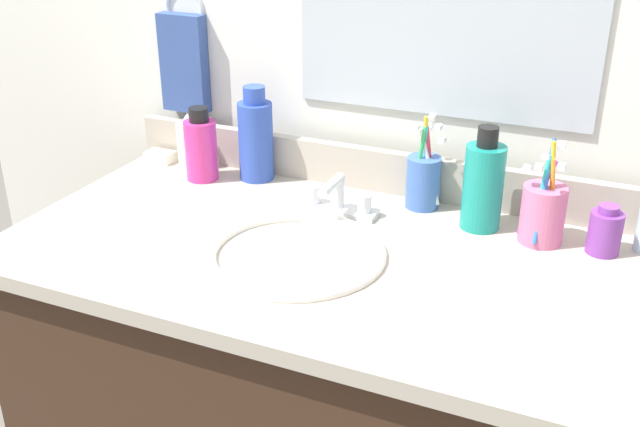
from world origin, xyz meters
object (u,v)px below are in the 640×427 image
Objects in this scene: bottle_shampoo_blue at (256,138)px; cup_blue_plastic at (424,179)px; bottle_cream_purple at (605,231)px; soap_bar at (160,157)px; cup_pink at (543,212)px; faucet at (337,201)px; hand_towel at (184,63)px; bottle_mouthwash_teal at (483,185)px; bottle_soap_pink at (201,148)px; bottle_lotion_white at (189,143)px.

bottle_shampoo_blue is 0.38m from cup_blue_plastic.
soap_bar is at bearing 176.54° from bottle_cream_purple.
soap_bar is (-0.87, 0.06, -0.05)m from cup_pink.
cup_blue_plastic reaches higher than soap_bar.
cup_blue_plastic is 0.25m from cup_pink.
faucet is 0.39m from cup_pink.
hand_towel is 0.51m from faucet.
bottle_mouthwash_teal is 0.61m from bottle_soap_pink.
faucet is 0.35m from bottle_soap_pink.
bottle_soap_pink reaches higher than bottle_lotion_white.
bottle_cream_purple is at bearing -0.74° from bottle_soap_pink.
bottle_lotion_white is 0.66× the size of cup_blue_plastic.
bottle_lotion_white reaches higher than faucet.
faucet is at bearing -168.53° from bottle_mouthwash_teal.
bottle_cream_purple is (0.50, 0.04, 0.01)m from faucet.
hand_towel reaches higher than bottle_cream_purple.
bottle_lotion_white is (-0.90, 0.06, 0.01)m from bottle_cream_purple.
bottle_cream_purple is 0.47× the size of cup_pink.
bottle_cream_purple is at bearing -10.01° from cup_blue_plastic.
cup_pink is at bearing -5.68° from bottle_shampoo_blue.
faucet is 0.99× the size of bottle_soap_pink.
faucet is at bearing -14.05° from bottle_lotion_white.
bottle_shampoo_blue is at bearing -17.16° from hand_towel.
soap_bar is at bearing -179.77° from cup_blue_plastic.
soap_bar is at bearing 176.08° from cup_pink.
bottle_shampoo_blue reaches higher than bottle_lotion_white.
bottle_cream_purple is 0.98m from soap_bar.
bottle_cream_purple reaches higher than soap_bar.
bottle_shampoo_blue is 0.73m from bottle_cream_purple.
bottle_soap_pink is at bearing -179.57° from bottle_mouthwash_teal.
hand_towel is at bearing 171.29° from cup_pink.
hand_towel is 0.62m from cup_blue_plastic.
bottle_cream_purple is at bearing -3.46° from soap_bar.
faucet is at bearing -11.50° from soap_bar.
hand_towel is at bearing 132.29° from bottle_soap_pink.
bottle_cream_purple is at bearing -3.93° from bottle_lotion_white.
soap_bar is (-0.98, 0.06, -0.03)m from bottle_cream_purple.
hand_towel is at bearing 173.70° from cup_blue_plastic.
cup_pink is at bearing -179.80° from bottle_cream_purple.
cup_blue_plastic reaches higher than bottle_cream_purple.
bottle_soap_pink is (-0.11, -0.05, -0.02)m from bottle_shampoo_blue.
soap_bar is at bearing -120.24° from hand_towel.
hand_towel is 0.26m from bottle_shampoo_blue.
bottle_cream_purple is 0.72× the size of bottle_lotion_white.
bottle_mouthwash_teal is 0.14m from cup_blue_plastic.
cup_pink is at bearing -7.80° from bottle_mouthwash_teal.
bottle_soap_pink is (0.11, -0.12, -0.15)m from hand_towel.
cup_blue_plastic reaches higher than bottle_soap_pink.
bottle_soap_pink is (-0.34, 0.05, 0.04)m from faucet.
bottle_shampoo_blue is 1.28× the size of bottle_soap_pink.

